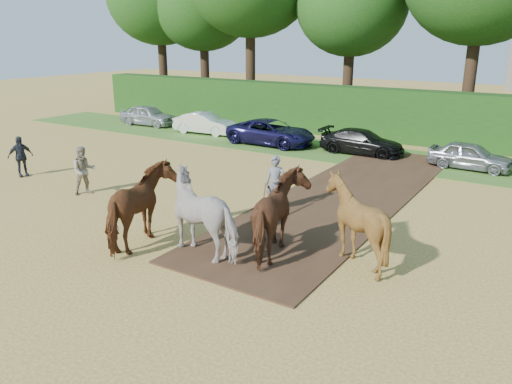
# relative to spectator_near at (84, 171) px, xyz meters

# --- Properties ---
(ground) EXTENTS (120.00, 120.00, 0.00)m
(ground) POSITION_rel_spectator_near_xyz_m (7.26, -1.78, -0.95)
(ground) COLOR gold
(ground) RESTS_ON ground
(earth_strip) EXTENTS (4.50, 17.00, 0.05)m
(earth_strip) POSITION_rel_spectator_near_xyz_m (8.76, 5.22, -0.93)
(earth_strip) COLOR #472D1C
(earth_strip) RESTS_ON ground
(grass_verge) EXTENTS (50.00, 5.00, 0.03)m
(grass_verge) POSITION_rel_spectator_near_xyz_m (7.26, 12.22, -0.94)
(grass_verge) COLOR #38601E
(grass_verge) RESTS_ON ground
(hedgerow) EXTENTS (46.00, 1.60, 3.00)m
(hedgerow) POSITION_rel_spectator_near_xyz_m (7.26, 16.72, 0.55)
(hedgerow) COLOR #14380F
(hedgerow) RESTS_ON ground
(spectator_near) EXTENTS (1.08, 1.16, 1.90)m
(spectator_near) POSITION_rel_spectator_near_xyz_m (0.00, 0.00, 0.00)
(spectator_near) COLOR #B2A88C
(spectator_near) RESTS_ON ground
(spectator_far) EXTENTS (0.75, 1.14, 1.80)m
(spectator_far) POSITION_rel_spectator_near_xyz_m (-4.45, 0.23, -0.05)
(spectator_far) COLOR #22262D
(spectator_far) RESTS_ON ground
(plough_team) EXTENTS (7.94, 6.64, 2.38)m
(plough_team) POSITION_rel_spectator_near_xyz_m (8.36, -1.23, 0.23)
(plough_team) COLOR brown
(plough_team) RESTS_ON ground
(parked_cars) EXTENTS (36.14, 3.10, 1.47)m
(parked_cars) POSITION_rel_spectator_near_xyz_m (7.85, 12.24, -0.26)
(parked_cars) COLOR #ABAFB2
(parked_cars) RESTS_ON ground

